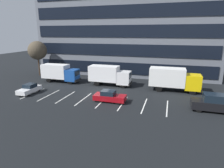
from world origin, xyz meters
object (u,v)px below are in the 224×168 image
(sedan_white, at_px, (30,89))
(bare_tree, at_px, (37,50))
(box_truck_yellow, at_px, (173,78))
(box_truck_blue, at_px, (60,72))
(box_truck_white, at_px, (109,75))
(sedan_maroon, at_px, (109,96))
(suv_black, at_px, (213,103))

(sedan_white, bearing_deg, bare_tree, 120.73)
(box_truck_yellow, bearing_deg, sedan_white, -160.01)
(box_truck_blue, relative_size, box_truck_white, 0.96)
(box_truck_white, bearing_deg, sedan_white, -142.68)
(box_truck_white, height_order, sedan_white, box_truck_white)
(box_truck_yellow, distance_m, sedan_maroon, 11.11)
(sedan_maroon, relative_size, suv_black, 0.92)
(box_truck_blue, relative_size, suv_black, 1.51)
(box_truck_blue, relative_size, sedan_maroon, 1.65)
(box_truck_yellow, relative_size, box_truck_blue, 1.11)
(sedan_maroon, height_order, sedan_white, sedan_maroon)
(box_truck_blue, height_order, bare_tree, bare_tree)
(sedan_white, xyz_separation_m, suv_black, (25.24, 0.49, 0.35))
(sedan_white, bearing_deg, sedan_maroon, 0.23)
(sedan_white, bearing_deg, box_truck_yellow, 19.99)
(box_truck_white, bearing_deg, box_truck_blue, -177.67)
(box_truck_white, relative_size, sedan_white, 1.87)
(suv_black, bearing_deg, bare_tree, 161.54)
(sedan_maroon, bearing_deg, suv_black, 2.02)
(sedan_white, bearing_deg, box_truck_white, 37.32)
(box_truck_yellow, distance_m, bare_tree, 27.84)
(sedan_maroon, bearing_deg, box_truck_yellow, 42.96)
(box_truck_white, xyz_separation_m, sedan_maroon, (2.53, -7.72, -1.19))
(suv_black, bearing_deg, box_truck_blue, 164.27)
(box_truck_blue, height_order, suv_black, box_truck_blue)
(box_truck_yellow, height_order, bare_tree, bare_tree)
(box_truck_yellow, bearing_deg, sedan_maroon, -137.04)
(bare_tree, bearing_deg, box_truck_yellow, -7.39)
(box_truck_white, distance_m, sedan_white, 12.89)
(sedan_maroon, distance_m, suv_black, 12.52)
(box_truck_blue, xyz_separation_m, sedan_maroon, (11.99, -7.34, -1.11))
(suv_black, distance_m, bare_tree, 33.85)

